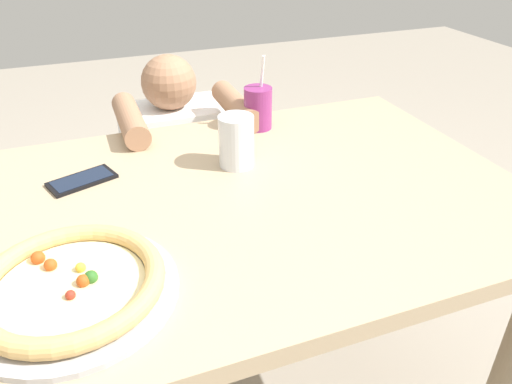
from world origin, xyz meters
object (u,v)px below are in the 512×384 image
(pizza_near, at_px, (71,286))
(diner_seated, at_px, (178,186))
(cell_phone, at_px, (82,180))
(drink_cup_colored, at_px, (258,108))
(water_cup_clear, at_px, (236,141))

(pizza_near, distance_m, diner_seated, 1.00)
(cell_phone, xyz_separation_m, diner_seated, (0.31, 0.47, -0.34))
(pizza_near, relative_size, drink_cup_colored, 1.68)
(drink_cup_colored, distance_m, cell_phone, 0.52)
(drink_cup_colored, xyz_separation_m, water_cup_clear, (-0.13, -0.20, 0.01))
(pizza_near, relative_size, diner_seated, 0.40)
(drink_cup_colored, relative_size, diner_seated, 0.23)
(drink_cup_colored, bearing_deg, diner_seated, 120.50)
(water_cup_clear, distance_m, diner_seated, 0.66)
(drink_cup_colored, relative_size, cell_phone, 1.26)
(water_cup_clear, bearing_deg, pizza_near, -139.53)
(drink_cup_colored, height_order, cell_phone, drink_cup_colored)
(water_cup_clear, height_order, diner_seated, diner_seated)
(cell_phone, relative_size, diner_seated, 0.19)
(diner_seated, bearing_deg, drink_cup_colored, -59.50)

